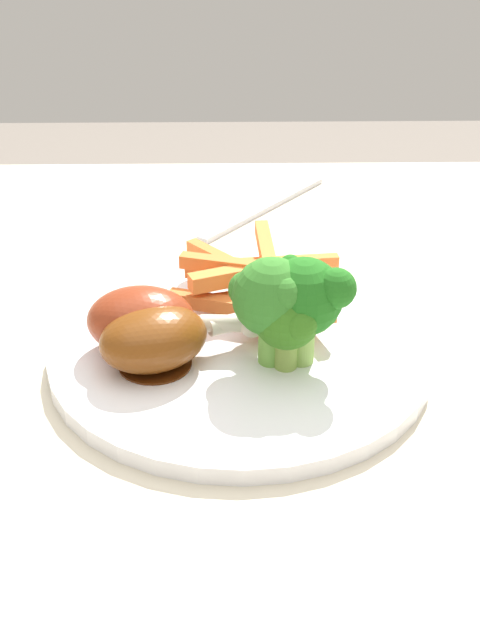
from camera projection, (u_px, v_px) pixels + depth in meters
The scene contains 9 objects.
dining_table at pixel (302, 474), 0.65m from camera, with size 1.10×0.78×0.75m.
dinner_plate at pixel (240, 352), 0.58m from camera, with size 0.26×0.26×0.01m, color white.
broccoli_floret_front at pixel (274, 299), 0.54m from camera, with size 0.06×0.05×0.08m.
broccoli_floret_middle at pixel (308, 295), 0.54m from camera, with size 0.06×0.05×0.07m.
broccoli_floret_back at pixel (287, 317), 0.54m from camera, with size 0.04×0.05×0.06m.
carrot_fries_pile at pixel (254, 281), 0.62m from camera, with size 0.13×0.13×0.04m.
chicken_drumstick_near at pixel (160, 338), 0.55m from camera, with size 0.12×0.08×0.04m.
chicken_drumstick_far at pixel (147, 321), 0.56m from camera, with size 0.12×0.06×0.04m.
fork at pixel (264, 208), 0.81m from camera, with size 0.19×0.01×0.01m, color silver.
Camera 1 is at (0.06, 0.50, 1.07)m, focal length 47.03 mm.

